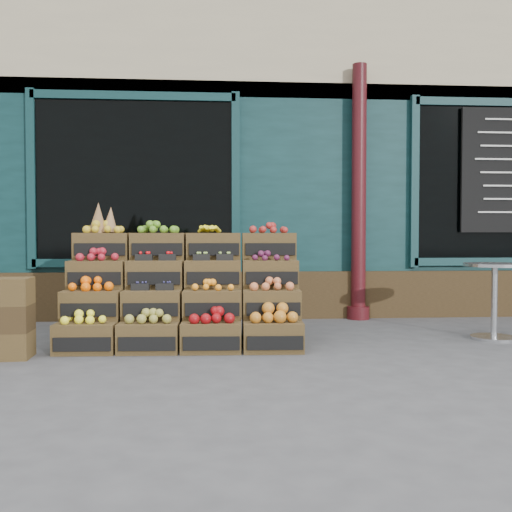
{
  "coord_description": "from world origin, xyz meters",
  "views": [
    {
      "loc": [
        -0.62,
        -5.03,
        1.05
      ],
      "look_at": [
        -0.2,
        0.7,
        0.85
      ],
      "focal_mm": 40.0,
      "sensor_mm": 36.0,
      "label": 1
    }
  ],
  "objects": [
    {
      "name": "crate_display",
      "position": [
        -0.92,
        0.61,
        0.43
      ],
      "size": [
        2.27,
        1.16,
        1.4
      ],
      "rotation": [
        0.0,
        0.0,
        -0.04
      ],
      "color": "#48361C",
      "rests_on": "ground"
    },
    {
      "name": "bistro_table",
      "position": [
        2.22,
        0.54,
        0.48
      ],
      "size": [
        0.62,
        0.62,
        0.78
      ],
      "rotation": [
        0.0,
        0.0,
        -0.05
      ],
      "color": "silver",
      "rests_on": "ground"
    },
    {
      "name": "ground",
      "position": [
        0.0,
        0.0,
        0.0
      ],
      "size": [
        60.0,
        60.0,
        0.0
      ],
      "primitive_type": "plane",
      "color": "#434346",
      "rests_on": "ground"
    },
    {
      "name": "shop_facade",
      "position": [
        0.0,
        5.11,
        2.4
      ],
      "size": [
        12.0,
        6.24,
        4.8
      ],
      "color": "#0E2E30",
      "rests_on": "ground"
    },
    {
      "name": "shopkeeper",
      "position": [
        -1.37,
        2.68,
        0.94
      ],
      "size": [
        0.71,
        0.49,
        1.89
      ],
      "primitive_type": "imported",
      "rotation": [
        0.0,
        0.0,
        3.19
      ],
      "color": "#1B6120",
      "rests_on": "ground"
    },
    {
      "name": "spare_crates",
      "position": [
        -2.43,
        -0.02,
        0.35
      ],
      "size": [
        0.48,
        0.34,
        0.69
      ],
      "rotation": [
        0.0,
        0.0,
        0.05
      ],
      "color": "#48361C",
      "rests_on": "ground"
    }
  ]
}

